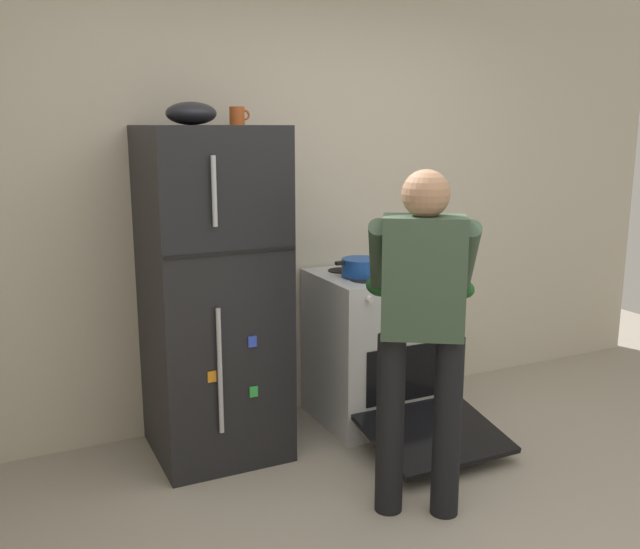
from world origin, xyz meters
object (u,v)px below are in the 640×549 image
object	(u,v)px
refrigerator	(213,294)
stove_range	(380,348)
pepper_mill	(405,248)
person_cook	(422,313)
red_pot	(361,267)
mixing_bowl	(191,113)
coffee_mug	(237,116)

from	to	relation	value
refrigerator	stove_range	bearing A→B (deg)	-0.97
refrigerator	pepper_mill	distance (m)	1.36
person_cook	pepper_mill	bearing A→B (deg)	60.68
refrigerator	red_pot	xyz separation A→B (m)	(0.88, -0.05, 0.08)
refrigerator	mixing_bowl	distance (m)	0.95
person_cook	refrigerator	bearing A→B (deg)	123.52
refrigerator	person_cook	bearing A→B (deg)	-56.48
mixing_bowl	coffee_mug	bearing A→B (deg)	10.78
person_cook	coffee_mug	distance (m)	1.45
person_cook	red_pot	distance (m)	0.98
mixing_bowl	refrigerator	bearing A→B (deg)	-0.22
coffee_mug	pepper_mill	size ratio (longest dim) A/B	0.65
refrigerator	person_cook	xyz separation A→B (m)	(0.66, -1.00, 0.07)
refrigerator	red_pot	distance (m)	0.89
person_cook	mixing_bowl	xyz separation A→B (m)	(-0.74, 1.00, 0.88)
person_cook	red_pot	world-z (taller)	person_cook
pepper_mill	coffee_mug	bearing A→B (deg)	-172.62
person_cook	red_pot	size ratio (longest dim) A/B	4.90
stove_range	pepper_mill	distance (m)	0.67
person_cook	pepper_mill	size ratio (longest dim) A/B	9.28
refrigerator	person_cook	size ratio (longest dim) A/B	1.11
stove_range	pepper_mill	size ratio (longest dim) A/B	7.07
person_cook	pepper_mill	xyz separation A→B (m)	(0.68, 1.20, 0.05)
stove_range	mixing_bowl	xyz separation A→B (m)	(-1.12, 0.02, 1.39)
stove_range	red_pot	size ratio (longest dim) A/B	3.73
stove_range	person_cook	xyz separation A→B (m)	(-0.38, -0.99, 0.51)
mixing_bowl	stove_range	bearing A→B (deg)	-0.91
red_pot	coffee_mug	world-z (taller)	coffee_mug
refrigerator	red_pot	bearing A→B (deg)	-3.23
red_pot	mixing_bowl	size ratio (longest dim) A/B	1.28
pepper_mill	person_cook	bearing A→B (deg)	-119.32
pepper_mill	red_pot	bearing A→B (deg)	-151.48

